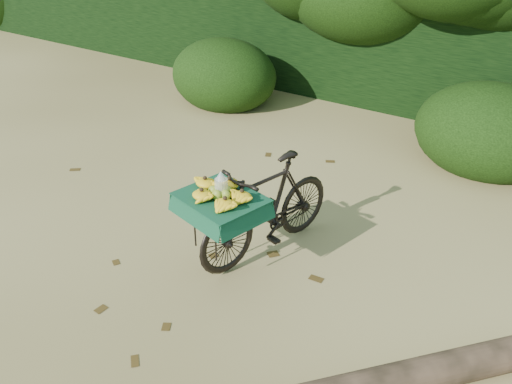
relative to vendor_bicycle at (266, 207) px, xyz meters
The scene contains 5 objects.
ground 1.04m from the vendor_bicycle, 96.15° to the right, with size 80.00×80.00×0.00m, color tan.
vendor_bicycle is the anchor object (origin of this frame).
hedge_backdrop 5.43m from the vendor_bicycle, 91.01° to the left, with size 26.00×1.80×1.80m, color black.
bush_clumps 3.44m from the vendor_bicycle, 83.24° to the left, with size 8.80×1.70×0.90m, color black, non-canonical shape.
leaf_litter 0.60m from the vendor_bicycle, 112.19° to the right, with size 7.00×7.30×0.01m, color #463312, non-canonical shape.
Camera 1 is at (2.66, -3.11, 3.41)m, focal length 38.00 mm.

